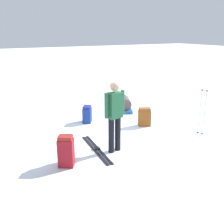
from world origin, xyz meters
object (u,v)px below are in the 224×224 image
at_px(ski_poles_planted_near, 202,110).
at_px(gear_sled, 125,104).
at_px(backpack_large_dark, 87,114).
at_px(backpack_small_spare, 144,117).
at_px(ski_pair_near, 96,149).
at_px(backpack_bright, 66,151).
at_px(skier_standing, 115,113).

distance_m(ski_poles_planted_near, gear_sled, 3.15).
bearing_deg(backpack_large_dark, ski_poles_planted_near, -137.69).
height_order(backpack_small_spare, ski_poles_planted_near, ski_poles_planted_near).
xyz_separation_m(ski_pair_near, backpack_bright, (-0.41, 0.91, 0.33)).
height_order(backpack_large_dark, backpack_small_spare, backpack_small_spare).
distance_m(skier_standing, backpack_small_spare, 2.10).
relative_size(ski_pair_near, backpack_small_spare, 3.11).
xyz_separation_m(backpack_bright, gear_sled, (2.90, -3.28, -0.12)).
distance_m(ski_pair_near, backpack_small_spare, 2.20).
distance_m(skier_standing, gear_sled, 3.50).
distance_m(backpack_bright, gear_sled, 4.38).
bearing_deg(gear_sled, backpack_bright, 131.43).
distance_m(skier_standing, backpack_large_dark, 2.35).
xyz_separation_m(backpack_large_dark, gear_sled, (0.54, -1.74, -0.03)).
xyz_separation_m(skier_standing, gear_sled, (2.76, -2.02, -0.73)).
bearing_deg(ski_pair_near, gear_sled, -43.68).
relative_size(skier_standing, backpack_small_spare, 3.05).
xyz_separation_m(skier_standing, ski_pair_near, (0.27, 0.36, -0.94)).
bearing_deg(skier_standing, ski_pair_near, 52.47).
bearing_deg(backpack_large_dark, ski_pair_near, 161.87).
bearing_deg(backpack_bright, backpack_large_dark, -33.24).
height_order(skier_standing, backpack_small_spare, skier_standing).
height_order(backpack_bright, backpack_small_spare, backpack_bright).
bearing_deg(ski_pair_near, backpack_bright, 114.30).
height_order(skier_standing, gear_sled, skier_standing).
xyz_separation_m(ski_pair_near, gear_sled, (2.49, -2.37, 0.21)).
bearing_deg(backpack_small_spare, backpack_large_dark, 50.64).
xyz_separation_m(backpack_small_spare, gear_sled, (1.68, -0.35, -0.05)).
bearing_deg(ski_poles_planted_near, backpack_small_spare, 33.23).
height_order(ski_pair_near, ski_poles_planted_near, ski_poles_planted_near).
height_order(backpack_large_dark, ski_poles_planted_near, ski_poles_planted_near).
bearing_deg(backpack_bright, gear_sled, -48.57).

